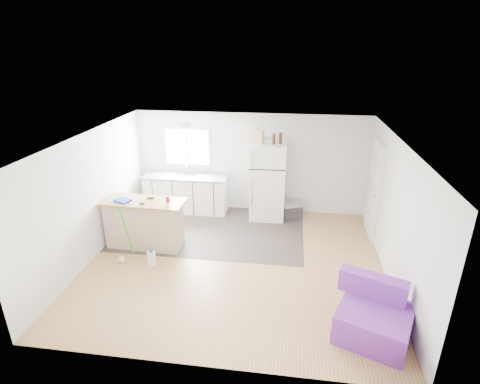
# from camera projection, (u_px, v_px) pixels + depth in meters

# --- Properties ---
(room) EXTENTS (5.51, 5.01, 2.41)m
(room) POSITION_uv_depth(u_px,v_px,m) (235.00, 205.00, 6.69)
(room) COLOR #9F6E42
(room) RESTS_ON ground
(vinyl_zone) EXTENTS (4.05, 2.50, 0.00)m
(vinyl_zone) POSITION_uv_depth(u_px,v_px,m) (212.00, 229.00, 8.38)
(vinyl_zone) COLOR #322926
(vinyl_zone) RESTS_ON floor
(window) EXTENTS (1.18, 0.06, 0.98)m
(window) POSITION_uv_depth(u_px,v_px,m) (187.00, 147.00, 9.04)
(window) COLOR white
(window) RESTS_ON back_wall
(interior_door) EXTENTS (0.11, 0.92, 2.10)m
(interior_door) POSITION_uv_depth(u_px,v_px,m) (375.00, 190.00, 7.83)
(interior_door) COLOR white
(interior_door) RESTS_ON right_wall
(ceiling_fixture) EXTENTS (0.30, 0.30, 0.07)m
(ceiling_fixture) POSITION_uv_depth(u_px,v_px,m) (185.00, 125.00, 7.51)
(ceiling_fixture) COLOR white
(ceiling_fixture) RESTS_ON ceiling
(kitchen_cabinets) EXTENTS (2.05, 0.65, 1.19)m
(kitchen_cabinets) POSITION_uv_depth(u_px,v_px,m) (186.00, 193.00, 9.17)
(kitchen_cabinets) COLOR white
(kitchen_cabinets) RESTS_ON floor
(peninsula) EXTENTS (1.65, 0.69, 1.00)m
(peninsula) POSITION_uv_depth(u_px,v_px,m) (144.00, 223.00, 7.55)
(peninsula) COLOR #C8AF90
(peninsula) RESTS_ON floor
(refrigerator) EXTENTS (0.81, 0.77, 1.81)m
(refrigerator) POSITION_uv_depth(u_px,v_px,m) (268.00, 181.00, 8.68)
(refrigerator) COLOR white
(refrigerator) RESTS_ON floor
(cooler) EXTENTS (0.56, 0.48, 0.37)m
(cooler) POSITION_uv_depth(u_px,v_px,m) (292.00, 210.00, 8.92)
(cooler) COLOR #2F2F31
(cooler) RESTS_ON floor
(purple_seat) EXTENTS (1.23, 1.22, 0.79)m
(purple_seat) POSITION_uv_depth(u_px,v_px,m) (373.00, 317.00, 5.30)
(purple_seat) COLOR purple
(purple_seat) RESTS_ON floor
(cleaner_jug) EXTENTS (0.18, 0.15, 0.33)m
(cleaner_jug) POSITION_uv_depth(u_px,v_px,m) (152.00, 259.00, 6.99)
(cleaner_jug) COLOR silver
(cleaner_jug) RESTS_ON floor
(mop) EXTENTS (0.21, 0.34, 1.20)m
(mop) POSITION_uv_depth(u_px,v_px,m) (123.00, 251.00, 7.08)
(mop) COLOR green
(mop) RESTS_ON floor
(red_cup) EXTENTS (0.09, 0.09, 0.12)m
(red_cup) POSITION_uv_depth(u_px,v_px,m) (168.00, 199.00, 7.29)
(red_cup) COLOR red
(red_cup) RESTS_ON peninsula
(blue_tray) EXTENTS (0.36, 0.31, 0.04)m
(blue_tray) POSITION_uv_depth(u_px,v_px,m) (123.00, 200.00, 7.33)
(blue_tray) COLOR #131FB8
(blue_tray) RESTS_ON peninsula
(tool_a) EXTENTS (0.15, 0.08, 0.03)m
(tool_a) POSITION_uv_depth(u_px,v_px,m) (150.00, 198.00, 7.46)
(tool_a) COLOR black
(tool_a) RESTS_ON peninsula
(tool_b) EXTENTS (0.11, 0.07, 0.03)m
(tool_b) POSITION_uv_depth(u_px,v_px,m) (142.00, 203.00, 7.21)
(tool_b) COLOR black
(tool_b) RESTS_ON peninsula
(cardboard_box) EXTENTS (0.22, 0.17, 0.30)m
(cardboard_box) POSITION_uv_depth(u_px,v_px,m) (259.00, 137.00, 8.25)
(cardboard_box) COLOR tan
(cardboard_box) RESTS_ON refrigerator
(bottle_left) EXTENTS (0.09, 0.09, 0.25)m
(bottle_left) POSITION_uv_depth(u_px,v_px,m) (274.00, 139.00, 8.19)
(bottle_left) COLOR #3D200B
(bottle_left) RESTS_ON refrigerator
(bottle_right) EXTENTS (0.07, 0.07, 0.25)m
(bottle_right) POSITION_uv_depth(u_px,v_px,m) (281.00, 138.00, 8.24)
(bottle_right) COLOR #3D200B
(bottle_right) RESTS_ON refrigerator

